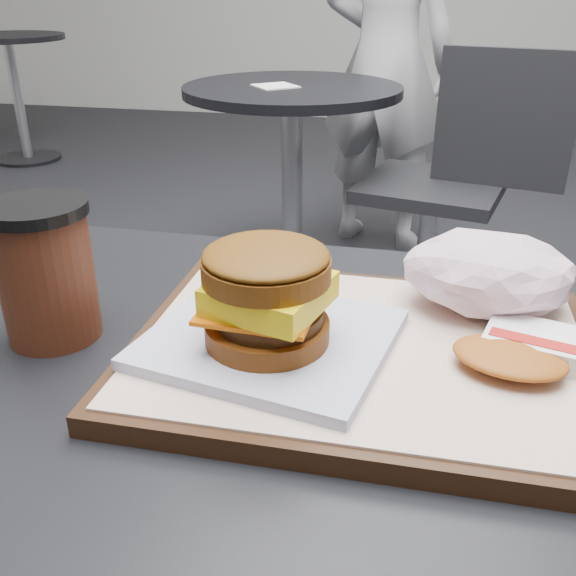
# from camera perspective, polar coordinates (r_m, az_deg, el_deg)

# --- Properties ---
(customer_table) EXTENTS (0.80, 0.60, 0.77)m
(customer_table) POSITION_cam_1_polar(r_m,az_deg,el_deg) (0.64, 0.82, -22.68)
(customer_table) COLOR #A5A5AA
(customer_table) RESTS_ON ground
(serving_tray) EXTENTS (0.38, 0.28, 0.02)m
(serving_tray) POSITION_cam_1_polar(r_m,az_deg,el_deg) (0.54, 6.48, -5.79)
(serving_tray) COLOR black
(serving_tray) RESTS_ON customer_table
(breakfast_sandwich) EXTENTS (0.22, 0.20, 0.09)m
(breakfast_sandwich) POSITION_cam_1_polar(r_m,az_deg,el_deg) (0.51, -1.78, -1.57)
(breakfast_sandwich) COLOR silver
(breakfast_sandwich) RESTS_ON serving_tray
(hash_brown) EXTENTS (0.13, 0.11, 0.02)m
(hash_brown) POSITION_cam_1_polar(r_m,az_deg,el_deg) (0.54, 20.62, -5.20)
(hash_brown) COLOR white
(hash_brown) RESTS_ON serving_tray
(crumpled_wrapper) EXTENTS (0.15, 0.12, 0.07)m
(crumpled_wrapper) POSITION_cam_1_polar(r_m,az_deg,el_deg) (0.60, 17.45, 1.28)
(crumpled_wrapper) COLOR white
(crumpled_wrapper) RESTS_ON serving_tray
(coffee_cup) EXTENTS (0.09, 0.09, 0.13)m
(coffee_cup) POSITION_cam_1_polar(r_m,az_deg,el_deg) (0.59, -20.76, 1.49)
(coffee_cup) COLOR #451D10
(coffee_cup) RESTS_ON customer_table
(neighbor_table) EXTENTS (0.70, 0.70, 0.75)m
(neighbor_table) POSITION_cam_1_polar(r_m,az_deg,el_deg) (2.17, 0.38, 12.35)
(neighbor_table) COLOR black
(neighbor_table) RESTS_ON ground
(napkin) EXTENTS (0.17, 0.17, 0.00)m
(napkin) POSITION_cam_1_polar(r_m,az_deg,el_deg) (2.10, -1.14, 17.51)
(napkin) COLOR white
(napkin) RESTS_ON neighbor_table
(neighbor_chair) EXTENTS (0.64, 0.50, 0.88)m
(neighbor_chair) POSITION_cam_1_polar(r_m,az_deg,el_deg) (2.09, 14.68, 9.84)
(neighbor_chair) COLOR #B2B2B7
(neighbor_chair) RESTS_ON ground
(patron) EXTENTS (0.64, 0.51, 1.52)m
(patron) POSITION_cam_1_polar(r_m,az_deg,el_deg) (2.72, 8.70, 19.35)
(patron) COLOR #BBBBC0
(patron) RESTS_ON ground
(bg_table_mid) EXTENTS (0.66, 0.66, 0.75)m
(bg_table_mid) POSITION_cam_1_polar(r_m,az_deg,el_deg) (4.41, -23.30, 17.55)
(bg_table_mid) COLOR black
(bg_table_mid) RESTS_ON ground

